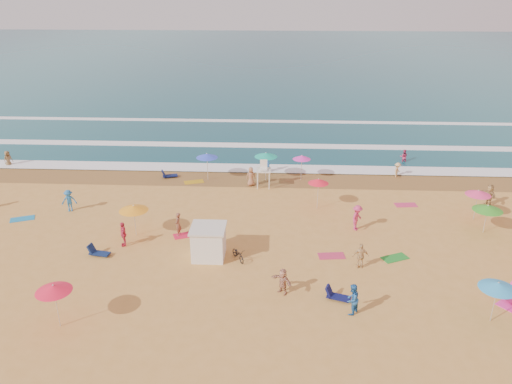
{
  "coord_description": "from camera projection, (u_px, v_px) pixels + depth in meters",
  "views": [
    {
      "loc": [
        3.78,
        -28.97,
        16.41
      ],
      "look_at": [
        2.09,
        6.0,
        1.5
      ],
      "focal_mm": 35.0,
      "sensor_mm": 36.0,
      "label": 1
    }
  ],
  "objects": [
    {
      "name": "ground",
      "position": [
        220.0,
        247.0,
        33.22
      ],
      "size": [
        220.0,
        220.0,
        0.0
      ],
      "primitive_type": "plane",
      "color": "gold",
      "rests_on": "ground"
    },
    {
      "name": "ocean",
      "position": [
        264.0,
        60.0,
        110.41
      ],
      "size": [
        220.0,
        140.0,
        0.18
      ],
      "primitive_type": "cube",
      "color": "#0C4756",
      "rests_on": "ground"
    },
    {
      "name": "wet_sand",
      "position": [
        236.0,
        179.0,
        44.7
      ],
      "size": [
        220.0,
        220.0,
        0.0
      ],
      "primitive_type": "plane",
      "color": "olive",
      "rests_on": "ground"
    },
    {
      "name": "surf_foam",
      "position": [
        243.0,
        147.0,
        52.77
      ],
      "size": [
        200.0,
        18.7,
        0.05
      ],
      "color": "white",
      "rests_on": "ground"
    },
    {
      "name": "cabana",
      "position": [
        209.0,
        243.0,
        31.72
      ],
      "size": [
        2.0,
        2.0,
        2.0
      ],
      "primitive_type": "cube",
      "color": "white",
      "rests_on": "ground"
    },
    {
      "name": "cabana_roof",
      "position": [
        208.0,
        228.0,
        31.3
      ],
      "size": [
        2.2,
        2.2,
        0.12
      ],
      "primitive_type": "cube",
      "color": "silver",
      "rests_on": "cabana"
    },
    {
      "name": "bicycle",
      "position": [
        238.0,
        254.0,
        31.59
      ],
      "size": [
        1.25,
        1.61,
        0.82
      ],
      "primitive_type": "imported",
      "rotation": [
        0.0,
        0.0,
        0.53
      ],
      "color": "black",
      "rests_on": "ground"
    },
    {
      "name": "lifeguard_stand",
      "position": [
        264.0,
        176.0,
        42.47
      ],
      "size": [
        1.2,
        1.2,
        2.1
      ],
      "primitive_type": null,
      "color": "white",
      "rests_on": "ground"
    },
    {
      "name": "beach_umbrellas",
      "position": [
        272.0,
        213.0,
        33.12
      ],
      "size": [
        57.36,
        28.16,
        0.8
      ],
      "color": "#FF1A3D",
      "rests_on": "ground"
    },
    {
      "name": "loungers",
      "position": [
        282.0,
        268.0,
        30.46
      ],
      "size": [
        60.86,
        25.5,
        0.34
      ],
      "color": "#101453",
      "rests_on": "ground"
    },
    {
      "name": "towels",
      "position": [
        260.0,
        267.0,
        30.94
      ],
      "size": [
        36.11,
        27.71,
        0.03
      ],
      "color": "#C65618",
      "rests_on": "ground"
    },
    {
      "name": "beachgoers",
      "position": [
        242.0,
        211.0,
        36.55
      ],
      "size": [
        43.37,
        26.59,
        2.13
      ],
      "color": "#A76E4D",
      "rests_on": "ground"
    }
  ]
}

